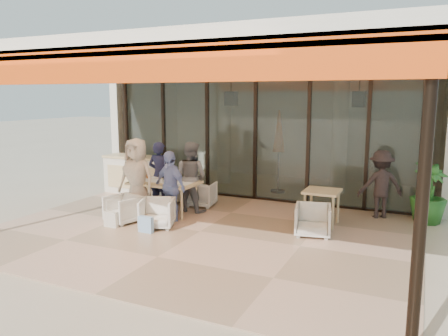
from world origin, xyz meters
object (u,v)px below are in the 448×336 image
Objects in this scene: dining_table at (164,184)px; potted_palm at (429,192)px; host_counter at (138,175)px; side_table at (322,195)px; standing_woman at (381,185)px; diner_periwinkle at (170,187)px; chair_near_left at (123,208)px; diner_grey at (191,177)px; chair_far_right at (201,193)px; chair_far_left at (171,191)px; chair_near_right at (157,212)px; diner_cream at (137,178)px; side_chair at (313,219)px; diner_navy at (160,175)px.

potted_palm is (5.37, 1.74, -0.04)m from dining_table.
side_table is at bearing -9.17° from host_counter.
dining_table is 1.00× the size of standing_woman.
chair_near_left is at bearing -129.83° from diner_periwinkle.
diner_periwinkle is 5.41m from potted_palm.
chair_far_right is at bearing -85.06° from diner_grey.
side_table is (2.97, 1.05, -0.12)m from diner_periwinkle.
diner_grey is 2.98m from side_table.
chair_far_left is (1.36, -0.49, -0.24)m from host_counter.
chair_near_right is 4.80m from standing_woman.
host_counter is 2.35m from diner_cream.
side_chair is (0.00, -0.75, -0.30)m from side_table.
chair_near_left is 0.41× the size of diner_navy.
chair_far_right is 0.98× the size of chair_near_right.
side_table is (2.97, -0.35, 0.31)m from chair_far_right.
side_table reaches higher than side_chair.
chair_near_left is at bearing -90.04° from diner_cream.
diner_navy is at bearing 152.43° from diner_periwinkle.
dining_table is at bearing 50.91° from diner_grey.
dining_table is 3.45m from side_table.
chair_near_left is at bearing 4.01° from standing_woman.
chair_far_left is at bearing 113.59° from dining_table.
potted_palm is (5.78, 2.69, 0.33)m from chair_near_left.
chair_far_right is 1.02× the size of chair_near_left.
chair_near_right reaches higher than chair_far_right.
host_counter is at bearing 111.39° from chair_near_right.
diner_grey reaches higher than diner_periwinkle.
chair_far_left is 1.70m from diner_periwinkle.
diner_grey is at bearing 68.79° from chair_near_right.
diner_cream reaches higher than dining_table.
host_counter is 7.14m from potted_palm.
side_table is (5.16, -0.83, 0.11)m from host_counter.
chair_far_left is at bearing -92.05° from diner_navy.
host_counter is 3.25m from chair_near_right.
side_table reaches higher than chair_near_left.
side_chair reaches higher than chair_far_right.
host_counter is 2.75m from chair_near_left.
chair_far_right reaches higher than chair_far_left.
diner_navy is 0.91× the size of diner_cream.
chair_near_left is at bearing 97.10° from chair_far_left.
diner_cream is (-0.84, -1.40, 0.54)m from chair_far_right.
diner_periwinkle is 3.15m from side_table.
dining_table is 1.15× the size of potted_palm.
standing_woman is (4.83, 2.63, 0.42)m from chair_near_left.
side_chair is (2.97, 0.30, -0.42)m from diner_periwinkle.
diner_periwinkle is at bearing 81.16° from chair_far_right.
dining_table is at bearing 56.74° from chair_far_right.
diner_cream is at bearing -54.32° from host_counter.
dining_table is at bearing 47.94° from diner_cream.
chair_near_right is at bearing 8.82° from standing_woman.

